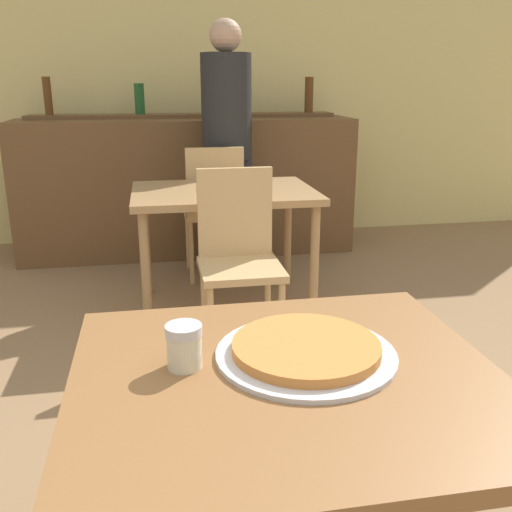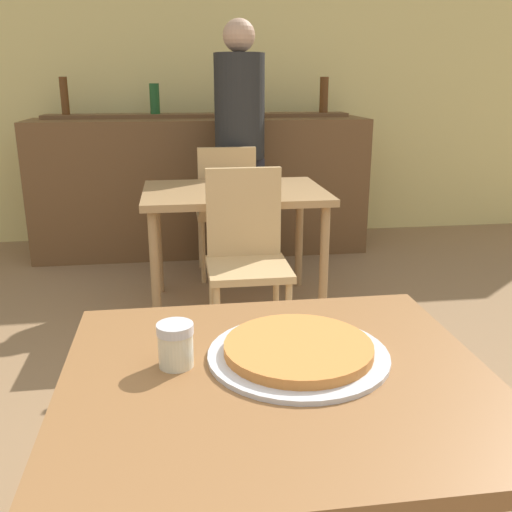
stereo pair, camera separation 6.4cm
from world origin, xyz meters
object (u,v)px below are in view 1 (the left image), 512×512
Objects in this scene: chair_far_side_front at (238,249)px; cheese_shaker at (184,346)px; person_standing at (227,141)px; pizza_tray at (306,350)px; chair_far_side_back at (214,204)px.

cheese_shaker is (-0.35, -1.54, 0.24)m from chair_far_side_front.
chair_far_side_front is 1.60m from cheese_shaker.
person_standing reaches higher than chair_far_side_front.
chair_far_side_front is 1.56m from pizza_tray.
chair_far_side_back is (-0.00, 1.10, 0.00)m from chair_far_side_front.
chair_far_side_front is at bearing 87.35° from pizza_tray.
person_standing is at bearing 86.20° from pizza_tray.
person_standing is at bearing -130.48° from chair_far_side_back.
person_standing is at bearing 84.77° from chair_far_side_front.
pizza_tray is at bearing -93.80° from person_standing.
cheese_shaker is 0.06× the size of person_standing.
cheese_shaker is at bearing -102.84° from chair_far_side_front.
chair_far_side_front is at bearing 77.16° from cheese_shaker.
pizza_tray is (-0.07, -2.65, 0.21)m from chair_far_side_back.
chair_far_side_front is 0.54× the size of person_standing.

